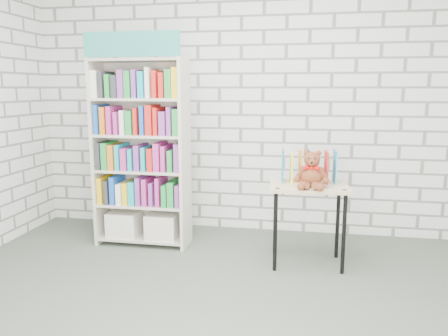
# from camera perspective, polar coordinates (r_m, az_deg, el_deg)

# --- Properties ---
(ground) EXTENTS (4.50, 4.50, 0.00)m
(ground) POSITION_cam_1_polar(r_m,az_deg,el_deg) (3.12, -3.51, -19.08)
(ground) COLOR #444E42
(ground) RESTS_ON ground
(room_shell) EXTENTS (4.52, 4.02, 2.81)m
(room_shell) POSITION_cam_1_polar(r_m,az_deg,el_deg) (2.73, -3.94, 15.58)
(room_shell) COLOR silver
(room_shell) RESTS_ON ground
(bookshelf) EXTENTS (0.91, 0.35, 2.04)m
(bookshelf) POSITION_cam_1_polar(r_m,az_deg,el_deg) (4.33, -10.69, 2.13)
(bookshelf) COLOR beige
(bookshelf) RESTS_ON ground
(display_table) EXTENTS (0.70, 0.51, 0.72)m
(display_table) POSITION_cam_1_polar(r_m,az_deg,el_deg) (3.85, 11.01, -3.61)
(display_table) COLOR tan
(display_table) RESTS_ON ground
(table_books) EXTENTS (0.48, 0.24, 0.28)m
(table_books) POSITION_cam_1_polar(r_m,az_deg,el_deg) (3.91, 11.00, 0.18)
(table_books) COLOR teal
(table_books) RESTS_ON display_table
(teddy_bear) EXTENTS (0.29, 0.27, 0.31)m
(teddy_bear) POSITION_cam_1_polar(r_m,az_deg,el_deg) (3.70, 11.37, -0.60)
(teddy_bear) COLOR brown
(teddy_bear) RESTS_ON display_table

